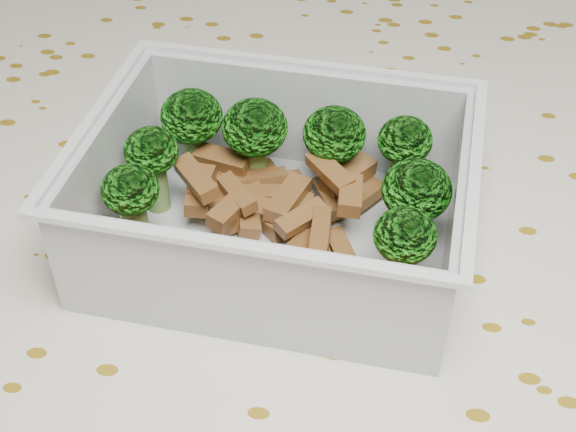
# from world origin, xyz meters

# --- Properties ---
(dining_table) EXTENTS (1.40, 0.90, 0.75)m
(dining_table) POSITION_xyz_m (0.00, 0.00, 0.67)
(dining_table) COLOR brown
(dining_table) RESTS_ON ground
(tablecloth) EXTENTS (1.46, 0.96, 0.19)m
(tablecloth) POSITION_xyz_m (0.00, 0.00, 0.72)
(tablecloth) COLOR beige
(tablecloth) RESTS_ON dining_table
(lunch_container) EXTENTS (0.19, 0.15, 0.06)m
(lunch_container) POSITION_xyz_m (-0.01, 0.01, 0.78)
(lunch_container) COLOR silver
(lunch_container) RESTS_ON tablecloth
(broccoli_florets) EXTENTS (0.16, 0.10, 0.05)m
(broccoli_florets) POSITION_xyz_m (-0.01, 0.03, 0.79)
(broccoli_florets) COLOR #608C3F
(broccoli_florets) RESTS_ON lunch_container
(meat_pile) EXTENTS (0.11, 0.08, 0.03)m
(meat_pile) POSITION_xyz_m (-0.02, 0.02, 0.77)
(meat_pile) COLOR brown
(meat_pile) RESTS_ON lunch_container
(sausage) EXTENTS (0.16, 0.03, 0.03)m
(sausage) POSITION_xyz_m (-0.01, -0.03, 0.77)
(sausage) COLOR #C44C2F
(sausage) RESTS_ON lunch_container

